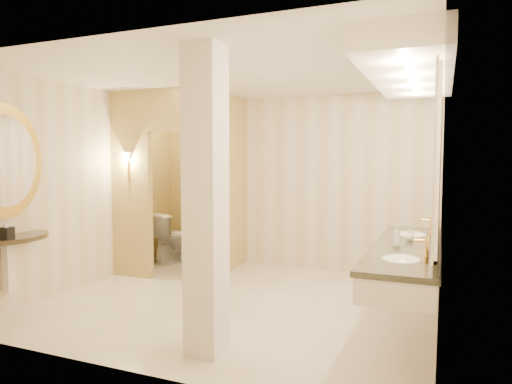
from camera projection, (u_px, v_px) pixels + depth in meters
floor at (238, 301)px, 5.52m from camera, size 4.50×4.50×0.00m
ceiling at (237, 75)px, 5.33m from camera, size 4.50×4.50×0.00m
wall_back at (290, 182)px, 7.27m from camera, size 4.50×0.02×2.70m
wall_front at (131, 206)px, 3.58m from camera, size 4.50×0.02×2.70m
wall_left at (89, 186)px, 6.28m from camera, size 0.02×4.00×2.70m
wall_right at (441, 196)px, 4.57m from camera, size 0.02×4.00×2.70m
toilet_closet at (196, 182)px, 6.74m from camera, size 1.50×1.55×2.70m
wall_sconce at (128, 158)px, 6.53m from camera, size 0.14×0.14×0.42m
vanity at (412, 169)px, 4.45m from camera, size 0.75×2.74×2.09m
console_shelf at (4, 194)px, 5.02m from camera, size 0.98×0.98×1.94m
pillar at (206, 202)px, 3.98m from camera, size 0.31×0.31×2.70m
tissue_box at (6, 233)px, 4.83m from camera, size 0.15×0.15×0.13m
toilet at (174, 237)px, 7.64m from camera, size 0.69×0.92×0.84m
soap_bottle_a at (410, 234)px, 4.77m from camera, size 0.07×0.07×0.12m
soap_bottle_b at (409, 235)px, 4.69m from camera, size 0.11×0.11×0.12m
soap_bottle_c at (397, 237)px, 4.37m from camera, size 0.10×0.10×0.21m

